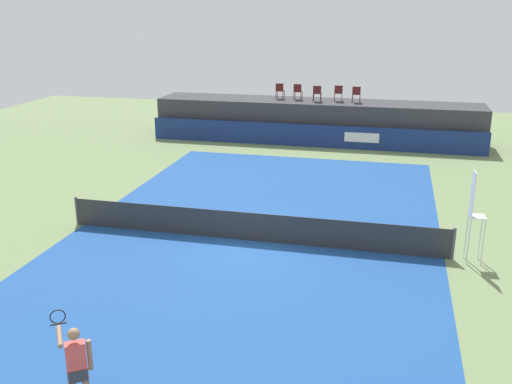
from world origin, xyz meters
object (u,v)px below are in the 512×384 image
object	(u,v)px
spectator_chair_far_right	(356,94)
spectator_chair_center	(317,93)
spectator_chair_right	(338,92)
net_post_far	(453,244)
tennis_player	(77,367)
net_post_near	(77,211)
spectator_chair_far_left	(280,90)
umpire_chair	(474,211)
spectator_chair_left	(298,91)

from	to	relation	value
spectator_chair_far_right	spectator_chair_center	bearing A→B (deg)	-175.67
spectator_chair_right	net_post_far	bearing A→B (deg)	-71.79
spectator_chair_far_right	tennis_player	distance (m)	24.21
spectator_chair_center	net_post_near	distance (m)	16.39
spectator_chair_far_left	umpire_chair	xyz separation A→B (m)	(8.85, -15.53, -1.11)
net_post_far	tennis_player	size ratio (longest dim) A/B	0.56
spectator_chair_left	spectator_chair_center	xyz separation A→B (m)	(1.15, -0.45, 0.00)
spectator_chair_left	tennis_player	distance (m)	24.28
spectator_chair_center	net_post_near	xyz separation A→B (m)	(-6.21, -15.01, -2.19)
spectator_chair_center	net_post_near	size ratio (longest dim) A/B	0.89
spectator_chair_left	tennis_player	bearing A→B (deg)	-89.86
spectator_chair_right	tennis_player	size ratio (longest dim) A/B	0.50
spectator_chair_center	umpire_chair	bearing A→B (deg)	-66.09
net_post_near	net_post_far	size ratio (longest dim) A/B	1.00
spectator_chair_center	net_post_near	world-z (taller)	spectator_chair_center
spectator_chair_center	umpire_chair	size ratio (longest dim) A/B	0.32
net_post_far	spectator_chair_left	bearing A→B (deg)	115.42
umpire_chair	net_post_near	world-z (taller)	umpire_chair
spectator_chair_right	tennis_player	world-z (taller)	spectator_chair_right
spectator_chair_left	umpire_chair	bearing A→B (deg)	-63.20
spectator_chair_center	spectator_chair_right	world-z (taller)	same
umpire_chair	net_post_near	bearing A→B (deg)	179.96
spectator_chair_far_right	umpire_chair	world-z (taller)	spectator_chair_far_right
spectator_chair_left	tennis_player	xyz separation A→B (m)	(0.06, -24.22, -1.73)
spectator_chair_center	tennis_player	xyz separation A→B (m)	(-1.10, -23.77, -1.73)
umpire_chair	tennis_player	size ratio (longest dim) A/B	1.56
spectator_chair_far_left	net_post_near	world-z (taller)	spectator_chair_far_left
spectator_chair_far_right	umpire_chair	distance (m)	15.88
spectator_chair_far_right	net_post_far	bearing A→B (deg)	-74.98
spectator_chair_right	tennis_player	bearing A→B (deg)	-95.26
spectator_chair_center	spectator_chair_right	bearing A→B (deg)	18.86
spectator_chair_center	umpire_chair	xyz separation A→B (m)	(6.66, -15.02, -1.11)
spectator_chair_center	spectator_chair_right	size ratio (longest dim) A/B	1.00
spectator_chair_left	spectator_chair_center	bearing A→B (deg)	-21.20
spectator_chair_center	net_post_far	bearing A→B (deg)	-67.58
spectator_chair_far_left	net_post_far	distance (m)	17.78
spectator_chair_far_left	net_post_far	bearing A→B (deg)	-61.61
net_post_far	net_post_near	bearing A→B (deg)	180.00
spectator_chair_left	spectator_chair_right	size ratio (longest dim) A/B	1.00
net_post_near	spectator_chair_right	bearing A→B (deg)	64.53
spectator_chair_far_left	spectator_chair_center	xyz separation A→B (m)	(2.19, -0.51, 0.00)
spectator_chair_center	net_post_far	distance (m)	16.39
spectator_chair_far_left	spectator_chair_right	size ratio (longest dim) A/B	1.00
tennis_player	spectator_chair_right	bearing A→B (deg)	84.74
umpire_chair	net_post_far	xyz separation A→B (m)	(-0.47, 0.01, -1.09)
spectator_chair_right	umpire_chair	size ratio (longest dim) A/B	0.32
net_post_near	tennis_player	size ratio (longest dim) A/B	0.56
spectator_chair_far_right	net_post_far	size ratio (longest dim) A/B	0.89
spectator_chair_left	spectator_chair_right	xyz separation A→B (m)	(2.28, -0.06, 0.00)
spectator_chair_left	net_post_near	size ratio (longest dim) A/B	0.89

